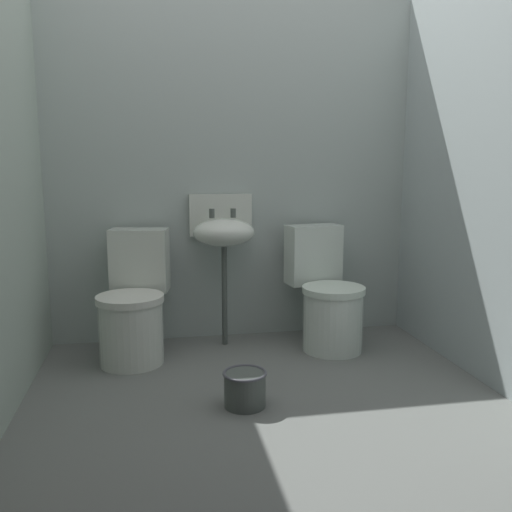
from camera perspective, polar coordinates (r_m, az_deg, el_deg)
ground_plane at (r=2.88m, az=1.05°, el=-15.62°), size 2.84×2.60×0.08m
wall_back at (r=3.74m, az=-2.51°, el=9.03°), size 2.84×0.10×2.30m
wall_right at (r=3.20m, az=23.83°, el=8.12°), size 0.10×2.40×2.30m
toilet_left at (r=3.41m, az=-12.69°, el=-5.30°), size 0.48×0.65×0.78m
toilet_right at (r=3.58m, az=7.44°, el=-4.45°), size 0.47×0.64×0.78m
sink at (r=3.54m, az=-3.44°, el=2.59°), size 0.42×0.35×0.99m
bucket at (r=2.77m, az=-1.18°, el=-13.66°), size 0.22×0.22×0.18m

